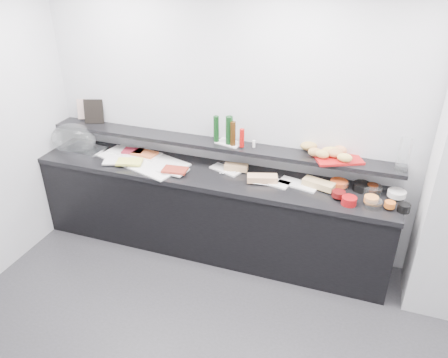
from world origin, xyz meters
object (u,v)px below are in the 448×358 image
(framed_print, at_px, (94,111))
(carafe, at_px, (404,155))
(cloche_base, at_px, (85,150))
(condiment_tray, at_px, (229,143))
(bread_tray, at_px, (338,158))
(sandwich_plate_mid, at_px, (271,181))

(framed_print, bearing_deg, carafe, -20.72)
(cloche_base, xyz_separation_m, condiment_tray, (1.58, 0.19, 0.24))
(cloche_base, bearing_deg, carafe, 6.36)
(cloche_base, height_order, framed_print, framed_print)
(carafe, bearing_deg, framed_print, 178.13)
(bread_tray, xyz_separation_m, carafe, (0.54, -0.06, 0.14))
(framed_print, xyz_separation_m, bread_tray, (2.61, -0.05, -0.12))
(cloche_base, bearing_deg, condiment_tray, 10.92)
(sandwich_plate_mid, bearing_deg, cloche_base, -168.60)
(sandwich_plate_mid, bearing_deg, carafe, 17.88)
(sandwich_plate_mid, distance_m, bread_tray, 0.65)
(cloche_base, distance_m, framed_print, 0.43)
(cloche_base, bearing_deg, bread_tray, 8.04)
(framed_print, distance_m, condiment_tray, 1.57)
(cloche_base, distance_m, bread_tray, 2.65)
(condiment_tray, bearing_deg, bread_tray, 14.48)
(condiment_tray, distance_m, bread_tray, 1.05)
(sandwich_plate_mid, bearing_deg, condiment_tray, 169.99)
(condiment_tray, height_order, carafe, carafe)
(sandwich_plate_mid, relative_size, carafe, 1.18)
(sandwich_plate_mid, distance_m, framed_print, 2.10)
(sandwich_plate_mid, bearing_deg, bread_tray, 29.18)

